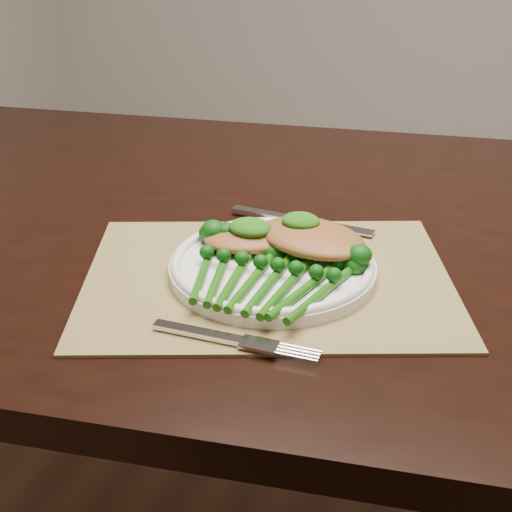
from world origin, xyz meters
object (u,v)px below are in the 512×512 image
(placemat, at_px, (268,278))
(broccolini_bundle, at_px, (262,280))
(dinner_plate, at_px, (272,265))
(dining_table, at_px, (328,437))
(chicken_fillet_left, at_px, (252,237))

(placemat, relative_size, broccolini_bundle, 2.28)
(dinner_plate, xyz_separation_m, broccolini_bundle, (0.01, -0.05, 0.01))
(dining_table, distance_m, placemat, 0.42)
(placemat, xyz_separation_m, chicken_fillet_left, (-0.04, 0.04, 0.03))
(placemat, height_order, broccolini_bundle, broccolini_bundle)
(dinner_plate, bearing_deg, placemat, -104.22)
(dinner_plate, bearing_deg, dining_table, 75.63)
(chicken_fillet_left, bearing_deg, dinner_plate, -71.62)
(chicken_fillet_left, relative_size, broccolini_bundle, 0.63)
(placemat, height_order, dinner_plate, dinner_plate)
(placemat, xyz_separation_m, broccolini_bundle, (0.01, -0.04, 0.02))
(dining_table, bearing_deg, placemat, -111.78)
(placemat, bearing_deg, dining_table, 55.09)
(dining_table, height_order, broccolini_bundle, broccolini_bundle)
(dining_table, height_order, placemat, placemat)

